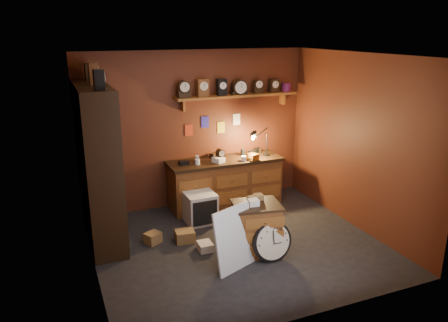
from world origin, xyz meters
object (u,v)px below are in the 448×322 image
shelving_unit (96,158)px  big_round_clock (272,241)px  workbench (225,180)px  low_cabinet (256,226)px

shelving_unit → big_round_clock: 2.74m
workbench → big_round_clock: (-0.16, -2.04, -0.20)m
shelving_unit → low_cabinet: 2.47m
workbench → big_round_clock: size_ratio=3.59×
shelving_unit → low_cabinet: bearing=-33.1°
low_cabinet → big_round_clock: low_cabinet is taller
shelving_unit → low_cabinet: size_ratio=3.14×
shelving_unit → big_round_clock: size_ratio=4.58×
workbench → big_round_clock: 2.06m
shelving_unit → workbench: shelving_unit is taller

